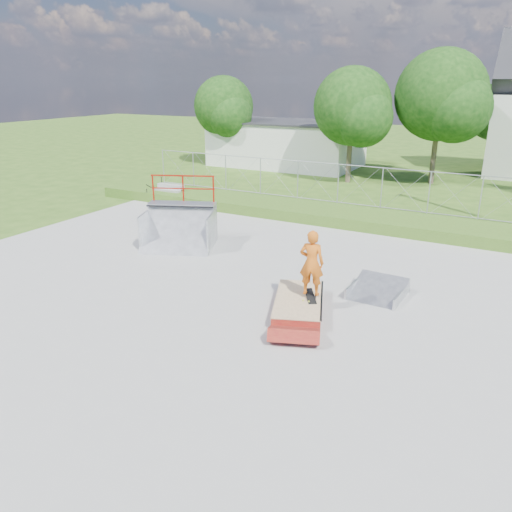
{
  "coord_description": "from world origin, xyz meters",
  "views": [
    {
      "loc": [
        7.44,
        -11.0,
        5.86
      ],
      "look_at": [
        1.02,
        0.81,
        1.1
      ],
      "focal_mm": 35.0,
      "sensor_mm": 36.0,
      "label": 1
    }
  ],
  "objects": [
    {
      "name": "flat_bank_ramp",
      "position": [
        4.25,
        2.1,
        0.22
      ],
      "size": [
        1.5,
        1.59,
        0.44
      ],
      "primitive_type": null,
      "rotation": [
        0.0,
        0.0,
        -0.05
      ],
      "color": "#919398",
      "rests_on": "concrete_pad"
    },
    {
      "name": "ground",
      "position": [
        0.0,
        0.0,
        0.0
      ],
      "size": [
        120.0,
        120.0,
        0.0
      ],
      "primitive_type": "plane",
      "color": "#305217",
      "rests_on": "ground"
    },
    {
      "name": "utility_building_flat",
      "position": [
        -8.0,
        22.0,
        1.5
      ],
      "size": [
        10.0,
        6.0,
        3.0
      ],
      "primitive_type": "cube",
      "color": "white",
      "rests_on": "ground"
    },
    {
      "name": "tree_left_far",
      "position": [
        -11.77,
        19.85,
        3.94
      ],
      "size": [
        4.42,
        4.16,
        6.18
      ],
      "color": "brown",
      "rests_on": "ground"
    },
    {
      "name": "quarter_pipe",
      "position": [
        -3.4,
        3.0,
        1.25
      ],
      "size": [
        3.13,
        2.92,
        2.51
      ],
      "primitive_type": null,
      "rotation": [
        0.0,
        0.0,
        0.4
      ],
      "color": "#919398",
      "rests_on": "concrete_pad"
    },
    {
      "name": "tree_back_mid",
      "position": [
        5.21,
        27.86,
        3.63
      ],
      "size": [
        4.08,
        3.84,
        5.7
      ],
      "color": "brown",
      "rests_on": "ground"
    },
    {
      "name": "concrete_stairs",
      "position": [
        -8.5,
        8.7,
        0.4
      ],
      "size": [
        1.5,
        1.6,
        0.8
      ],
      "primitive_type": null,
      "color": "#999996",
      "rests_on": "ground"
    },
    {
      "name": "grass_berm",
      "position": [
        0.0,
        9.5,
        0.25
      ],
      "size": [
        24.0,
        3.0,
        0.5
      ],
      "primitive_type": "cube",
      "color": "#305217",
      "rests_on": "ground"
    },
    {
      "name": "concrete_pad",
      "position": [
        0.0,
        0.0,
        0.02
      ],
      "size": [
        20.0,
        16.0,
        0.04
      ],
      "primitive_type": "cube",
      "color": "#999996",
      "rests_on": "ground"
    },
    {
      "name": "skateboard",
      "position": [
        2.91,
        0.35,
        0.42
      ],
      "size": [
        0.61,
        0.79,
        0.13
      ],
      "primitive_type": "cube",
      "rotation": [
        0.14,
        0.0,
        0.57
      ],
      "color": "black",
      "rests_on": "grind_box"
    },
    {
      "name": "tree_left_near",
      "position": [
        -1.75,
        17.83,
        4.24
      ],
      "size": [
        4.76,
        4.48,
        6.65
      ],
      "color": "brown",
      "rests_on": "ground"
    },
    {
      "name": "chain_link_fence",
      "position": [
        0.0,
        10.5,
        1.4
      ],
      "size": [
        20.0,
        0.06,
        1.8
      ],
      "primitive_type": null,
      "color": "#979BA1",
      "rests_on": "grass_berm"
    },
    {
      "name": "grind_box",
      "position": [
        2.65,
        0.19,
        0.19
      ],
      "size": [
        2.04,
        2.81,
        0.38
      ],
      "rotation": [
        0.0,
        0.0,
        0.36
      ],
      "color": "maroon",
      "rests_on": "concrete_pad"
    },
    {
      "name": "tree_center",
      "position": [
        2.78,
        19.81,
        4.85
      ],
      "size": [
        5.44,
        5.12,
        7.6
      ],
      "color": "brown",
      "rests_on": "ground"
    },
    {
      "name": "skater",
      "position": [
        2.91,
        0.35,
        1.3
      ],
      "size": [
        0.71,
        0.53,
        1.76
      ],
      "primitive_type": "imported",
      "rotation": [
        0.0,
        0.0,
        3.33
      ],
      "color": "#C55A14",
      "rests_on": "grind_box"
    }
  ]
}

